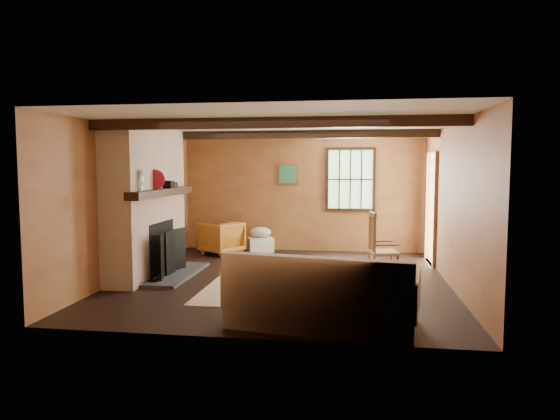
% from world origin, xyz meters
% --- Properties ---
extents(ground, '(5.50, 5.50, 0.00)m').
position_xyz_m(ground, '(0.00, 0.00, 0.00)').
color(ground, black).
rests_on(ground, ground).
extents(room_envelope, '(5.02, 5.52, 2.44)m').
position_xyz_m(room_envelope, '(0.22, 0.26, 1.63)').
color(room_envelope, '#A8693B').
rests_on(room_envelope, ground).
extents(fireplace, '(1.02, 2.30, 2.40)m').
position_xyz_m(fireplace, '(-2.23, -0.00, 1.10)').
color(fireplace, '#9B583C').
rests_on(fireplace, ground).
extents(rug, '(2.50, 3.00, 0.01)m').
position_xyz_m(rug, '(0.20, -0.20, 0.00)').
color(rug, tan).
rests_on(rug, ground).
extents(rocking_chair, '(0.83, 0.54, 1.06)m').
position_xyz_m(rocking_chair, '(1.51, 0.31, 0.45)').
color(rocking_chair, tan).
rests_on(rocking_chair, ground).
extents(sofa, '(2.19, 1.24, 0.84)m').
position_xyz_m(sofa, '(0.74, -2.25, 0.30)').
color(sofa, beige).
rests_on(sofa, ground).
extents(firewood_pile, '(0.61, 0.11, 0.22)m').
position_xyz_m(firewood_pile, '(-1.92, 2.53, 0.11)').
color(firewood_pile, brown).
rests_on(firewood_pile, ground).
extents(laundry_basket, '(0.61, 0.54, 0.30)m').
position_xyz_m(laundry_basket, '(-0.83, 2.42, 0.15)').
color(laundry_basket, white).
rests_on(laundry_basket, ground).
extents(basket_pillow, '(0.52, 0.47, 0.22)m').
position_xyz_m(basket_pillow, '(-0.83, 2.42, 0.41)').
color(basket_pillow, beige).
rests_on(basket_pillow, laundry_basket).
extents(armchair, '(0.99, 0.98, 0.66)m').
position_xyz_m(armchair, '(-1.57, 2.07, 0.33)').
color(armchair, '#BF6026').
rests_on(armchair, ground).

